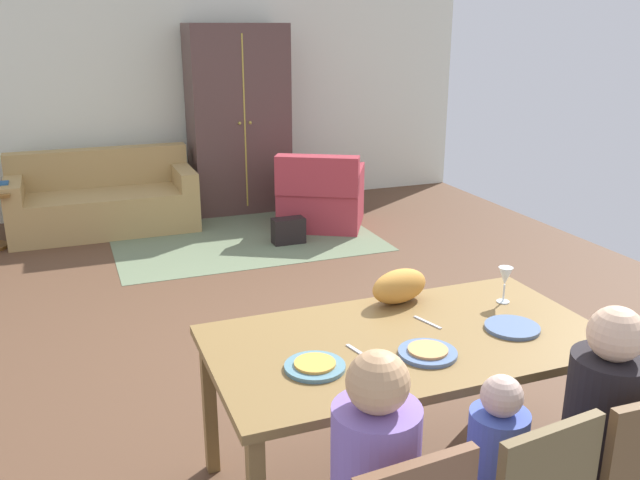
{
  "coord_description": "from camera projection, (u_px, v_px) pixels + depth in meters",
  "views": [
    {
      "loc": [
        -1.42,
        -3.88,
        2.09
      ],
      "look_at": [
        -0.03,
        -0.28,
        0.85
      ],
      "focal_mm": 37.77,
      "sensor_mm": 36.0,
      "label": 1
    }
  ],
  "objects": [
    {
      "name": "pizza_near_man",
      "position": [
        315.0,
        363.0,
        2.72
      ],
      "size": [
        0.17,
        0.17,
        0.01
      ],
      "primitive_type": "cylinder",
      "color": "gold",
      "rests_on": "plate_near_man"
    },
    {
      "name": "armoire",
      "position": [
        238.0,
        120.0,
        7.66
      ],
      "size": [
        1.1,
        0.59,
        2.1
      ],
      "color": "brown",
      "rests_on": "ground_plane"
    },
    {
      "name": "area_rug",
      "position": [
        245.0,
        238.0,
        6.86
      ],
      "size": [
        2.6,
        1.8,
        0.01
      ],
      "primitive_type": "cube",
      "color": "#667758",
      "rests_on": "ground_plane"
    },
    {
      "name": "plate_near_man",
      "position": [
        315.0,
        367.0,
        2.72
      ],
      "size": [
        0.25,
        0.25,
        0.02
      ],
      "primitive_type": "cylinder",
      "color": "slate",
      "rests_on": "dining_table"
    },
    {
      "name": "book_lower",
      "position": [
        1.0,
        187.0,
        6.47
      ],
      "size": [
        0.22,
        0.16,
        0.03
      ],
      "primitive_type": "cube",
      "color": "maroon",
      "rests_on": "side_table"
    },
    {
      "name": "dining_table",
      "position": [
        407.0,
        352.0,
        3.02
      ],
      "size": [
        1.77,
        0.94,
        0.76
      ],
      "color": "olive",
      "rests_on": "ground_plane"
    },
    {
      "name": "couch",
      "position": [
        103.0,
        202.0,
        7.09
      ],
      "size": [
        1.87,
        0.86,
        0.82
      ],
      "color": "tan",
      "rests_on": "ground_plane"
    },
    {
      "name": "person_woman",
      "position": [
        593.0,
        443.0,
        2.66
      ],
      "size": [
        0.3,
        0.4,
        1.11
      ],
      "color": "#3C3B53",
      "rests_on": "ground_plane"
    },
    {
      "name": "pizza_near_child",
      "position": [
        428.0,
        350.0,
        2.83
      ],
      "size": [
        0.17,
        0.17,
        0.01
      ],
      "primitive_type": "cylinder",
      "color": "tan",
      "rests_on": "plate_near_child"
    },
    {
      "name": "dining_chair_woman",
      "position": [
        625.0,
        474.0,
        2.51
      ],
      "size": [
        0.43,
        0.43,
        0.87
      ],
      "color": "brown",
      "rests_on": "ground_plane"
    },
    {
      "name": "back_wall",
      "position": [
        188.0,
        91.0,
        7.74
      ],
      "size": [
        6.87,
        0.1,
        2.7
      ],
      "primitive_type": "cube",
      "color": "silver",
      "rests_on": "ground_plane"
    },
    {
      "name": "cat",
      "position": [
        399.0,
        286.0,
        3.36
      ],
      "size": [
        0.35,
        0.23,
        0.17
      ],
      "primitive_type": "ellipsoid",
      "rotation": [
        0.0,
        0.0,
        0.23
      ],
      "color": "gold",
      "rests_on": "dining_table"
    },
    {
      "name": "armchair",
      "position": [
        321.0,
        197.0,
        7.2
      ],
      "size": [
        1.16,
        1.16,
        0.82
      ],
      "color": "#A3313C",
      "rests_on": "ground_plane"
    },
    {
      "name": "plate_near_child",
      "position": [
        428.0,
        353.0,
        2.84
      ],
      "size": [
        0.25,
        0.25,
        0.02
      ],
      "primitive_type": "cylinder",
      "color": "#5773A0",
      "rests_on": "dining_table"
    },
    {
      "name": "handbag",
      "position": [
        288.0,
        231.0,
        6.68
      ],
      "size": [
        0.32,
        0.16,
        0.26
      ],
      "primitive_type": "cube",
      "color": "black",
      "rests_on": "ground_plane"
    },
    {
      "name": "fork",
      "position": [
        358.0,
        351.0,
        2.86
      ],
      "size": [
        0.05,
        0.15,
        0.01
      ],
      "primitive_type": "cube",
      "rotation": [
        0.0,
        0.0,
        0.23
      ],
      "color": "silver",
      "rests_on": "dining_table"
    },
    {
      "name": "plate_near_woman",
      "position": [
        512.0,
        328.0,
        3.08
      ],
      "size": [
        0.25,
        0.25,
        0.02
      ],
      "primitive_type": "cylinder",
      "color": "slate",
      "rests_on": "dining_table"
    },
    {
      "name": "ground_plane",
      "position": [
        278.0,
        309.0,
        5.19
      ],
      "size": [
        6.87,
        6.59,
        0.02
      ],
      "primitive_type": "cube",
      "color": "brown"
    },
    {
      "name": "knife",
      "position": [
        427.0,
        322.0,
        3.14
      ],
      "size": [
        0.06,
        0.17,
        0.01
      ],
      "primitive_type": "cube",
      "rotation": [
        0.0,
        0.0,
        0.29
      ],
      "color": "silver",
      "rests_on": "dining_table"
    },
    {
      "name": "wine_glass",
      "position": [
        505.0,
        277.0,
        3.34
      ],
      "size": [
        0.07,
        0.07,
        0.19
      ],
      "color": "silver",
      "rests_on": "dining_table"
    }
  ]
}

